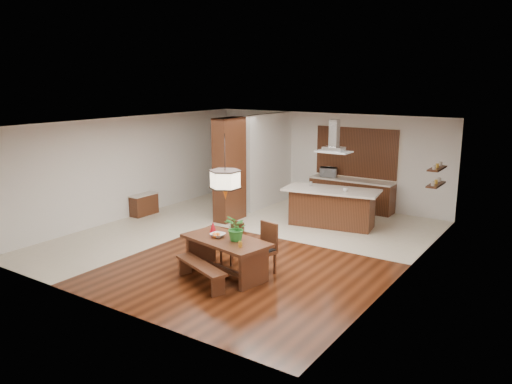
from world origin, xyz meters
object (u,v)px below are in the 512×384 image
Objects in this scene: pendant_lantern at (225,167)px; kitchen_island at (332,207)px; dining_bench at (201,274)px; fruit_bowl at (218,235)px; hallway_console at (144,205)px; island_cup at (345,190)px; dining_table at (226,249)px; range_hood at (334,136)px; dining_chair_left at (231,243)px; foliage_plant at (237,228)px; microwave at (328,172)px; dining_chair_right at (262,249)px.

kitchen_island is (0.26, 4.39, -1.71)m from pendant_lantern.
fruit_bowl reaches higher than dining_bench.
island_cup is at bearing 19.12° from hallway_console.
hallway_console is at bearing 153.98° from pendant_lantern.
range_hood is at bearing 86.57° from dining_table.
fruit_bowl is (0.12, -0.62, 0.36)m from dining_chair_left.
dining_chair_left is at bearing 118.23° from pendant_lantern.
dining_bench is 0.91m from fruit_bowl.
island_cup is (0.43, -0.12, -1.38)m from range_hood.
foliage_plant is (0.25, 0.02, -1.21)m from pendant_lantern.
pendant_lantern reaches higher than island_cup.
island_cup is (0.69, 4.27, 0.52)m from dining_table.
microwave is at bearing 44.75° from hallway_console.
pendant_lantern is 4.40m from range_hood.
dining_table is at bearing -129.08° from dining_chair_right.
range_hood is at bearing 86.57° from pendant_lantern.
kitchen_island is at bearing 86.56° from pendant_lantern.
dining_chair_right is 1.18× the size of range_hood.
kitchen_island reaches higher than dining_chair_left.
island_cup is (0.82, 4.92, 0.88)m from dining_bench.
dining_bench is 1.39× the size of dining_chair_right.
hallway_console is at bearing 171.95° from dining_chair_right.
pendant_lantern is (-0.56, -0.47, 1.72)m from dining_chair_right.
kitchen_island is at bearing 83.62° from fruit_bowl.
pendant_lantern reaches higher than hallway_console.
foliage_plant is at bearing -90.12° from range_hood.
dining_bench is 2.14m from pendant_lantern.
foliage_plant is at bearing 5.48° from dining_table.
hallway_console is 0.60× the size of dining_bench.
dining_table is at bearing -93.43° from range_hood.
hallway_console is at bearing 153.11° from fruit_bowl.
island_cup is at bearing 84.70° from dining_chair_left.
fruit_bowl is (-0.48, -0.00, -0.23)m from foliage_plant.
pendant_lantern is 0.49× the size of kitchen_island.
hallway_console is at bearing -158.21° from range_hood.
dining_chair_right is 0.40× the size of kitchen_island.
dining_chair_right is at bearing -96.02° from microwave.
dining_table is 6.77× the size of fruit_bowl.
microwave is (-0.45, 5.70, 0.64)m from dining_chair_left.
dining_chair_right is 0.95m from fruit_bowl.
hallway_console is at bearing -154.32° from microwave.
dining_chair_left is 0.69× the size of pendant_lantern.
foliage_plant is at bearing 60.68° from dining_bench.
dining_table is at bearing -174.52° from foliage_plant.
island_cup is (0.44, 4.24, 0.05)m from foliage_plant.
dining_bench is at bearing -101.06° from dining_table.
fruit_bowl is 0.11× the size of kitchen_island.
dining_bench is (-0.13, -0.66, -0.36)m from dining_table.
fruit_bowl is at bearing 98.07° from dining_bench.
foliage_plant is 1.02× the size of microwave.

